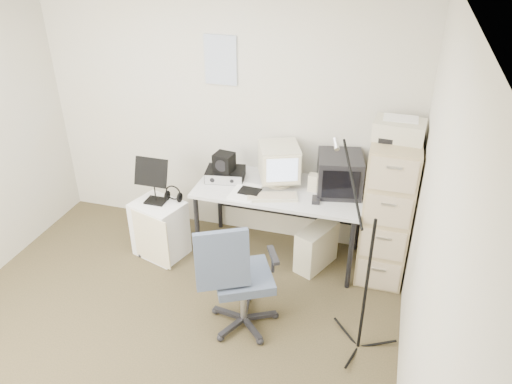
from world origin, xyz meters
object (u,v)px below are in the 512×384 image
(filing_cabinet, at_px, (387,210))
(desk, at_px, (279,222))
(side_cart, at_px, (160,229))
(office_chair, at_px, (243,276))

(filing_cabinet, relative_size, desk, 0.87)
(filing_cabinet, bearing_deg, desk, -178.19)
(filing_cabinet, height_order, desk, filing_cabinet)
(desk, height_order, side_cart, desk)
(side_cart, bearing_deg, office_chair, -15.79)
(desk, distance_m, side_cart, 1.13)
(desk, relative_size, office_chair, 1.55)
(office_chair, bearing_deg, side_cart, 118.91)
(filing_cabinet, distance_m, side_cart, 2.10)
(office_chair, height_order, side_cart, office_chair)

